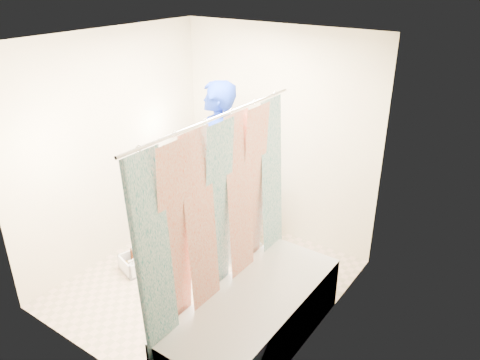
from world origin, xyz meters
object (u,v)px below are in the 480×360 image
Objects in this scene: plumber at (216,166)px; toilet at (239,224)px; cleaning_caddy at (134,265)px; bathtub at (254,319)px.

toilet is at bearing 59.01° from plumber.
toilet reaches higher than cleaning_caddy.
toilet is 0.68m from plumber.
toilet is 1.19m from cleaning_caddy.
cleaning_caddy is (-0.68, -0.94, -0.27)m from toilet.
bathtub is 1.42m from toilet.
cleaning_caddy is at bearing -117.16° from toilet.
toilet is 0.38× the size of plumber.
plumber reaches higher than toilet.
bathtub is at bearing 26.28° from plumber.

